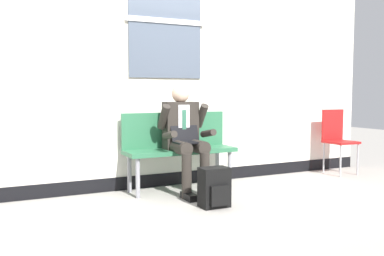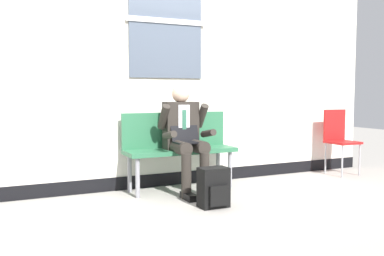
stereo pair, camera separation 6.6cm
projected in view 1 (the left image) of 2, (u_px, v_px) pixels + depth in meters
name	position (u px, v px, depth m)	size (l,w,h in m)	color
ground_plane	(201.00, 195.00, 4.77)	(18.00, 18.00, 0.00)	#9E9991
station_wall	(176.00, 59.00, 5.24)	(5.85, 0.17, 3.16)	beige
bench_with_person	(178.00, 144.00, 5.03)	(1.32, 0.42, 0.91)	#2D6B47
person_seated	(185.00, 135.00, 4.85)	(0.57, 0.70, 1.24)	#2D2823
backpack	(215.00, 188.00, 4.24)	(0.29, 0.23, 0.40)	black
folding_chair	(337.00, 135.00, 6.03)	(0.38, 0.38, 0.91)	red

